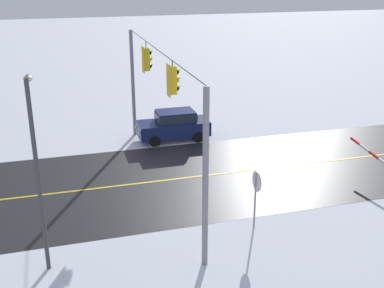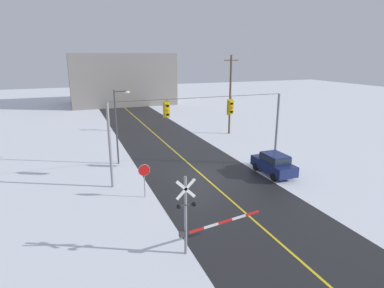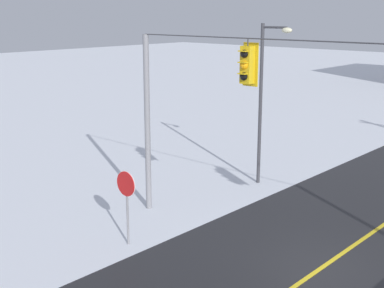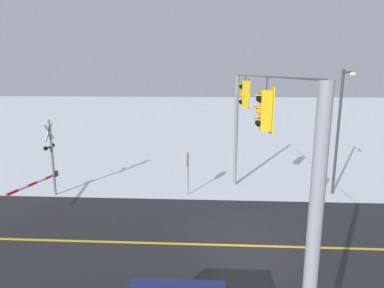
# 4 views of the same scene
# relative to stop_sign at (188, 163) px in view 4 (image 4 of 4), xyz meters

# --- Properties ---
(ground_plane) EXTENTS (160.00, 160.00, 0.00)m
(ground_plane) POSITION_rel_stop_sign_xyz_m (5.20, 2.60, -1.71)
(ground_plane) COLOR silver
(signal_span) EXTENTS (14.20, 0.47, 6.22)m
(signal_span) POSITION_rel_stop_sign_xyz_m (5.15, 2.59, 2.36)
(signal_span) COLOR gray
(signal_span) RESTS_ON ground
(stop_sign) EXTENTS (0.80, 0.09, 2.35)m
(stop_sign) POSITION_rel_stop_sign_xyz_m (0.00, 0.00, 0.00)
(stop_sign) COLOR gray
(stop_sign) RESTS_ON ground
(railroad_crossing) EXTENTS (4.51, 0.31, 4.00)m
(railroad_crossing) POSITION_rel_stop_sign_xyz_m (0.76, -7.01, 0.28)
(railroad_crossing) COLOR gray
(railroad_crossing) RESTS_ON ground
(streetlamp_near) EXTENTS (1.39, 0.28, 6.50)m
(streetlamp_near) POSITION_rel_stop_sign_xyz_m (-0.39, 7.72, 2.20)
(streetlamp_near) COLOR #38383D
(streetlamp_near) RESTS_ON ground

